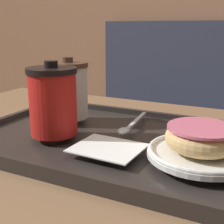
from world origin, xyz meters
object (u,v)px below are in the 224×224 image
at_px(coffee_cup_rear, 69,90).
at_px(spoon, 128,127).
at_px(coffee_cup_front, 53,101).
at_px(donut_chocolate_glazed, 201,137).

distance_m(coffee_cup_rear, spoon, 0.16).
relative_size(coffee_cup_front, spoon, 0.81).
bearing_deg(spoon, coffee_cup_front, -59.82).
distance_m(coffee_cup_front, spoon, 0.15).
xyz_separation_m(coffee_cup_front, donut_chocolate_glazed, (0.27, 0.01, -0.03)).
bearing_deg(coffee_cup_rear, coffee_cup_front, -71.19).
height_order(coffee_cup_front, donut_chocolate_glazed, coffee_cup_front).
xyz_separation_m(coffee_cup_front, coffee_cup_rear, (-0.04, 0.10, -0.00)).
xyz_separation_m(coffee_cup_rear, donut_chocolate_glazed, (0.30, -0.10, -0.03)).
distance_m(coffee_cup_front, donut_chocolate_glazed, 0.27).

